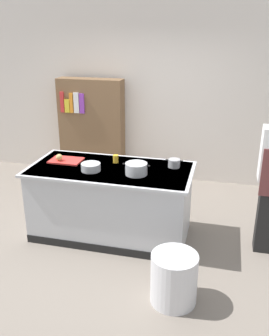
# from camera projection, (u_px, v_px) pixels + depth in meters

# --- Properties ---
(ground_plane) EXTENTS (10.00, 10.00, 0.00)m
(ground_plane) POSITION_uv_depth(u_px,v_px,m) (112.00, 233.00, 4.78)
(ground_plane) COLOR slate
(back_wall) EXTENTS (6.40, 0.12, 3.00)m
(back_wall) POSITION_uv_depth(u_px,v_px,m) (148.00, 90.00, 6.14)
(back_wall) COLOR silver
(back_wall) RESTS_ON ground_plane
(counter_island) EXTENTS (1.98, 0.98, 0.90)m
(counter_island) POSITION_uv_depth(u_px,v_px,m) (111.00, 201.00, 4.61)
(counter_island) COLOR #B7BABF
(counter_island) RESTS_ON ground_plane
(cutting_board) EXTENTS (0.40, 0.28, 0.02)m
(cutting_board) POSITION_uv_depth(u_px,v_px,m) (66.00, 160.00, 4.68)
(cutting_board) COLOR red
(cutting_board) RESTS_ON counter_island
(onion) EXTENTS (0.08, 0.08, 0.08)m
(onion) POSITION_uv_depth(u_px,v_px,m) (59.00, 157.00, 4.63)
(onion) COLOR tan
(onion) RESTS_ON cutting_board
(stock_pot) EXTENTS (0.32, 0.25, 0.14)m
(stock_pot) POSITION_uv_depth(u_px,v_px,m) (136.00, 169.00, 4.25)
(stock_pot) COLOR #B7BABF
(stock_pot) RESTS_ON counter_island
(sauce_pan) EXTENTS (0.21, 0.14, 0.10)m
(sauce_pan) POSITION_uv_depth(u_px,v_px,m) (174.00, 163.00, 4.47)
(sauce_pan) COLOR #99999E
(sauce_pan) RESTS_ON counter_island
(mixing_bowl) EXTENTS (0.23, 0.23, 0.09)m
(mixing_bowl) POSITION_uv_depth(u_px,v_px,m) (91.00, 167.00, 4.36)
(mixing_bowl) COLOR #B7BABF
(mixing_bowl) RESTS_ON counter_island
(juice_cup) EXTENTS (0.07, 0.07, 0.10)m
(juice_cup) POSITION_uv_depth(u_px,v_px,m) (116.00, 159.00, 4.61)
(juice_cup) COLOR yellow
(juice_cup) RESTS_ON counter_island
(trash_bin) EXTENTS (0.45, 0.45, 0.51)m
(trash_bin) POSITION_uv_depth(u_px,v_px,m) (174.00, 278.00, 3.52)
(trash_bin) COLOR silver
(trash_bin) RESTS_ON ground_plane
(bookshelf) EXTENTS (1.10, 0.31, 1.70)m
(bookshelf) POSITION_uv_depth(u_px,v_px,m) (92.00, 129.00, 6.31)
(bookshelf) COLOR brown
(bookshelf) RESTS_ON ground_plane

